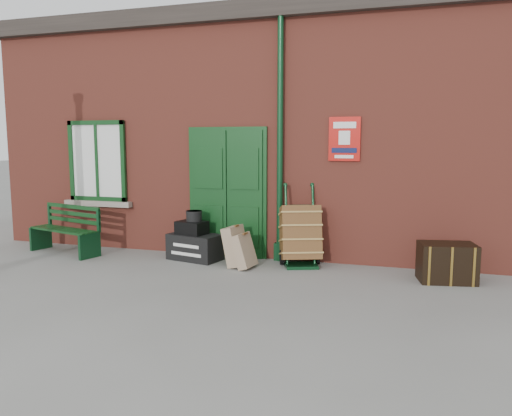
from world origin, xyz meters
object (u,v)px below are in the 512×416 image
at_px(houdini_trunk, 195,247).
at_px(porter_trolley, 300,235).
at_px(dark_trunk, 447,263).
at_px(bench, 67,228).

relative_size(houdini_trunk, porter_trolley, 0.68).
distance_m(houdini_trunk, dark_trunk, 4.03).
xyz_separation_m(bench, porter_trolley, (4.23, 0.36, 0.05)).
bearing_deg(bench, porter_trolley, 20.51).
bearing_deg(dark_trunk, porter_trolley, 160.66).
distance_m(porter_trolley, dark_trunk, 2.27).
height_order(porter_trolley, dark_trunk, porter_trolley).
bearing_deg(porter_trolley, bench, 164.05).
relative_size(bench, dark_trunk, 1.96).
height_order(houdini_trunk, dark_trunk, dark_trunk).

